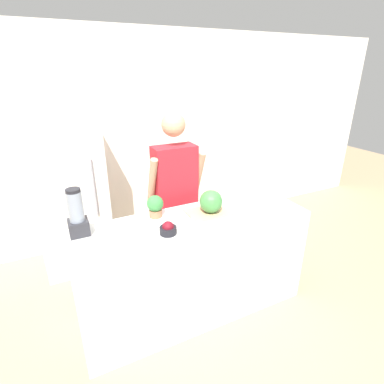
% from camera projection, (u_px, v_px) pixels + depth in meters
% --- Properties ---
extents(ground_plane, '(14.00, 14.00, 0.00)m').
position_uv_depth(ground_plane, '(210.00, 331.00, 2.65)').
color(ground_plane, tan).
extents(wall_back, '(8.00, 0.06, 2.60)m').
position_uv_depth(wall_back, '(136.00, 140.00, 3.79)').
color(wall_back, white).
rests_on(wall_back, ground_plane).
extents(counter_island, '(2.05, 0.64, 0.95)m').
position_uv_depth(counter_island, '(194.00, 266.00, 2.73)').
color(counter_island, white).
rests_on(counter_island, ground_plane).
extents(refrigerator, '(0.73, 0.68, 1.72)m').
position_uv_depth(refrigerator, '(71.00, 195.00, 3.29)').
color(refrigerator, white).
rests_on(refrigerator, ground_plane).
extents(person, '(0.57, 0.28, 1.78)m').
position_uv_depth(person, '(175.00, 197.00, 3.09)').
color(person, '#333338').
rests_on(person, ground_plane).
extents(cutting_board, '(0.37, 0.28, 0.01)m').
position_uv_depth(cutting_board, '(208.00, 213.00, 2.67)').
color(cutting_board, tan).
rests_on(cutting_board, counter_island).
extents(watermelon, '(0.20, 0.20, 0.20)m').
position_uv_depth(watermelon, '(211.00, 201.00, 2.63)').
color(watermelon, '#3D7F3D').
rests_on(watermelon, cutting_board).
extents(bowl_cherries, '(0.14, 0.14, 0.11)m').
position_uv_depth(bowl_cherries, '(168.00, 229.00, 2.33)').
color(bowl_cherries, black).
rests_on(bowl_cherries, counter_island).
extents(bowl_cream, '(0.13, 0.13, 0.11)m').
position_uv_depth(bowl_cream, '(189.00, 226.00, 2.37)').
color(bowl_cream, beige).
rests_on(bowl_cream, counter_island).
extents(blender, '(0.15, 0.15, 0.38)m').
position_uv_depth(blender, '(77.00, 215.00, 2.28)').
color(blender, '#28282D').
rests_on(blender, counter_island).
extents(potted_plant, '(0.14, 0.14, 0.20)m').
position_uv_depth(potted_plant, '(155.00, 206.00, 2.58)').
color(potted_plant, '#996647').
rests_on(potted_plant, counter_island).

